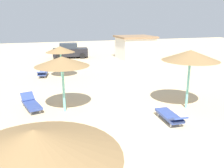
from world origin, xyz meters
TOP-DOWN VIEW (x-y plane):
  - ground_plane at (0.00, 0.00)m, footprint 80.00×80.00m
  - parasol_0 at (-1.84, 10.10)m, footprint 2.21×2.21m
  - parasol_1 at (-2.51, 2.94)m, footprint 2.60×2.60m
  - parasol_3 at (3.57, 1.50)m, footprint 2.82×2.82m
  - parasol_4 at (-3.80, -4.99)m, footprint 2.66×2.66m
  - lounger_0 at (-3.23, 10.87)m, footprint 0.99×2.00m
  - lounger_1 at (-4.10, 3.80)m, footprint 1.10×1.99m
  - lounger_3 at (1.83, 0.18)m, footprint 0.75×1.95m
  - parked_car at (0.24, 19.69)m, footprint 4.19×2.39m
  - beach_cabana at (7.19, 16.65)m, footprint 4.03×3.80m

SIDE VIEW (x-z plane):
  - ground_plane at x=0.00m, z-range 0.00..0.00m
  - lounger_3 at x=1.83m, z-range 0.00..0.61m
  - lounger_0 at x=-3.23m, z-range -0.01..0.63m
  - lounger_1 at x=-4.10m, z-range -0.04..0.67m
  - parked_car at x=0.24m, z-range -0.04..1.68m
  - beach_cabana at x=7.19m, z-range 0.02..2.63m
  - parasol_0 at x=-1.84m, z-range 0.99..3.45m
  - parasol_1 at x=-2.51m, z-range 1.15..3.93m
  - parasol_4 at x=-3.80m, z-range 1.19..4.14m
  - parasol_3 at x=3.57m, z-range 1.23..4.25m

